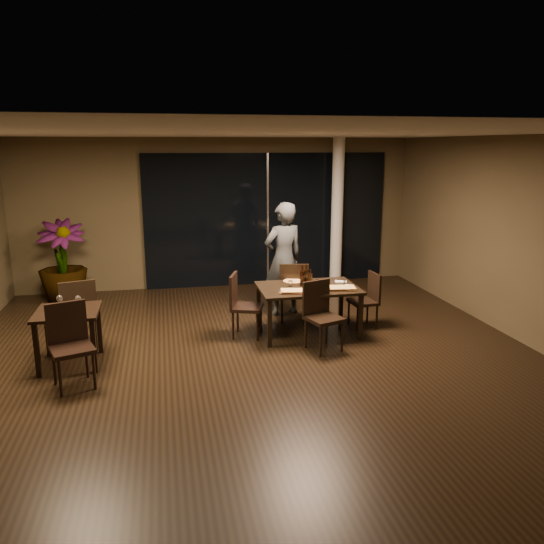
# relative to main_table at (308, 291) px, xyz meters

# --- Properties ---
(ground) EXTENTS (8.00, 8.00, 0.00)m
(ground) POSITION_rel_main_table_xyz_m (-1.00, -0.80, -0.68)
(ground) COLOR black
(ground) RESTS_ON ground
(wall_back) EXTENTS (8.00, 0.10, 3.00)m
(wall_back) POSITION_rel_main_table_xyz_m (-1.00, 3.25, 0.82)
(wall_back) COLOR #443924
(wall_back) RESTS_ON ground
(wall_front) EXTENTS (8.00, 0.10, 3.00)m
(wall_front) POSITION_rel_main_table_xyz_m (-1.00, -4.85, 0.82)
(wall_front) COLOR #443924
(wall_front) RESTS_ON ground
(wall_right) EXTENTS (0.10, 8.00, 3.00)m
(wall_right) POSITION_rel_main_table_xyz_m (3.05, -0.80, 0.82)
(wall_right) COLOR #443924
(wall_right) RESTS_ON ground
(ceiling) EXTENTS (8.00, 8.00, 0.04)m
(ceiling) POSITION_rel_main_table_xyz_m (-1.00, -0.80, 2.34)
(ceiling) COLOR silver
(ceiling) RESTS_ON wall_back
(window_panel) EXTENTS (5.00, 0.06, 2.70)m
(window_panel) POSITION_rel_main_table_xyz_m (0.00, 3.16, 0.67)
(window_panel) COLOR black
(window_panel) RESTS_ON ground
(column) EXTENTS (0.24, 0.24, 3.00)m
(column) POSITION_rel_main_table_xyz_m (1.40, 2.85, 0.82)
(column) COLOR silver
(column) RESTS_ON ground
(main_table) EXTENTS (1.50, 1.00, 0.75)m
(main_table) POSITION_rel_main_table_xyz_m (0.00, 0.00, 0.00)
(main_table) COLOR black
(main_table) RESTS_ON ground
(side_table) EXTENTS (0.80, 0.80, 0.75)m
(side_table) POSITION_rel_main_table_xyz_m (-3.40, -0.50, -0.05)
(side_table) COLOR black
(side_table) RESTS_ON ground
(chair_main_far) EXTENTS (0.55, 0.55, 1.00)m
(chair_main_far) POSITION_rel_main_table_xyz_m (-0.08, 0.59, -0.11)
(chair_main_far) COLOR black
(chair_main_far) RESTS_ON ground
(chair_main_near) EXTENTS (0.57, 0.57, 0.98)m
(chair_main_near) POSITION_rel_main_table_xyz_m (0.02, -0.61, -0.13)
(chair_main_near) COLOR black
(chair_main_near) RESTS_ON ground
(chair_main_left) EXTENTS (0.57, 0.57, 0.97)m
(chair_main_left) POSITION_rel_main_table_xyz_m (-1.02, 0.10, -0.13)
(chair_main_left) COLOR black
(chair_main_left) RESTS_ON ground
(chair_main_right) EXTENTS (0.44, 0.44, 0.88)m
(chair_main_right) POSITION_rel_main_table_xyz_m (1.03, 0.12, -0.18)
(chair_main_right) COLOR black
(chair_main_right) RESTS_ON ground
(chair_side_far) EXTENTS (0.59, 0.59, 1.04)m
(chair_side_far) POSITION_rel_main_table_xyz_m (-3.35, 0.00, -0.09)
(chair_side_far) COLOR black
(chair_side_far) RESTS_ON ground
(chair_side_near) EXTENTS (0.60, 0.60, 1.02)m
(chair_side_near) POSITION_rel_main_table_xyz_m (-3.28, -1.14, -0.11)
(chair_side_near) COLOR black
(chair_side_near) RESTS_ON ground
(diner) EXTENTS (0.75, 0.60, 1.93)m
(diner) POSITION_rel_main_table_xyz_m (-0.15, 1.04, 0.29)
(diner) COLOR #2D2F32
(diner) RESTS_ON ground
(potted_plant) EXTENTS (0.97, 0.97, 1.53)m
(potted_plant) POSITION_rel_main_table_xyz_m (-3.97, 2.59, 0.09)
(potted_plant) COLOR #1D4B19
(potted_plant) RESTS_ON ground
(pizza_board_left) EXTENTS (0.57, 0.39, 0.01)m
(pizza_board_left) POSITION_rel_main_table_xyz_m (-0.24, -0.28, 0.08)
(pizza_board_left) COLOR #4A2A17
(pizza_board_left) RESTS_ON main_table
(pizza_board_right) EXTENTS (0.54, 0.35, 0.01)m
(pizza_board_right) POSITION_rel_main_table_xyz_m (0.40, -0.24, 0.08)
(pizza_board_right) COLOR #473117
(pizza_board_right) RESTS_ON main_table
(oblong_pizza_left) EXTENTS (0.49, 0.29, 0.02)m
(oblong_pizza_left) POSITION_rel_main_table_xyz_m (-0.24, -0.28, 0.10)
(oblong_pizza_left) COLOR #681409
(oblong_pizza_left) RESTS_ON pizza_board_left
(oblong_pizza_right) EXTENTS (0.51, 0.30, 0.02)m
(oblong_pizza_right) POSITION_rel_main_table_xyz_m (0.40, -0.24, 0.10)
(oblong_pizza_right) COLOR maroon
(oblong_pizza_right) RESTS_ON pizza_board_right
(round_pizza) EXTENTS (0.30, 0.30, 0.01)m
(round_pizza) POSITION_rel_main_table_xyz_m (-0.16, 0.33, 0.08)
(round_pizza) COLOR red
(round_pizza) RESTS_ON main_table
(bottle_a) EXTENTS (0.07, 0.07, 0.32)m
(bottle_a) POSITION_rel_main_table_xyz_m (-0.07, 0.07, 0.23)
(bottle_a) COLOR black
(bottle_a) RESTS_ON main_table
(bottle_b) EXTENTS (0.06, 0.06, 0.27)m
(bottle_b) POSITION_rel_main_table_xyz_m (0.04, 0.00, 0.21)
(bottle_b) COLOR black
(bottle_b) RESTS_ON main_table
(bottle_c) EXTENTS (0.07, 0.07, 0.32)m
(bottle_c) POSITION_rel_main_table_xyz_m (0.00, 0.13, 0.24)
(bottle_c) COLOR black
(bottle_c) RESTS_ON main_table
(tumbler_left) EXTENTS (0.07, 0.07, 0.08)m
(tumbler_left) POSITION_rel_main_table_xyz_m (-0.26, 0.09, 0.12)
(tumbler_left) COLOR white
(tumbler_left) RESTS_ON main_table
(tumbler_right) EXTENTS (0.07, 0.07, 0.08)m
(tumbler_right) POSITION_rel_main_table_xyz_m (0.18, 0.09, 0.12)
(tumbler_right) COLOR white
(tumbler_right) RESTS_ON main_table
(napkin_near) EXTENTS (0.20, 0.15, 0.01)m
(napkin_near) POSITION_rel_main_table_xyz_m (0.60, -0.09, 0.08)
(napkin_near) COLOR white
(napkin_near) RESTS_ON main_table
(napkin_far) EXTENTS (0.20, 0.15, 0.01)m
(napkin_far) POSITION_rel_main_table_xyz_m (0.58, 0.17, 0.08)
(napkin_far) COLOR white
(napkin_far) RESTS_ON main_table
(wine_glass_a) EXTENTS (0.08, 0.08, 0.18)m
(wine_glass_a) POSITION_rel_main_table_xyz_m (-3.49, -0.42, 0.16)
(wine_glass_a) COLOR white
(wine_glass_a) RESTS_ON side_table
(wine_glass_b) EXTENTS (0.08, 0.08, 0.19)m
(wine_glass_b) POSITION_rel_main_table_xyz_m (-3.25, -0.53, 0.17)
(wine_glass_b) COLOR white
(wine_glass_b) RESTS_ON side_table
(side_napkin) EXTENTS (0.20, 0.14, 0.01)m
(side_napkin) POSITION_rel_main_table_xyz_m (-3.40, -0.75, 0.08)
(side_napkin) COLOR white
(side_napkin) RESTS_ON side_table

